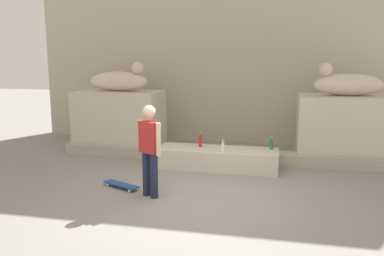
{
  "coord_description": "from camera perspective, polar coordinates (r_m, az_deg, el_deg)",
  "views": [
    {
      "loc": [
        1.35,
        -6.62,
        2.54
      ],
      "look_at": [
        -0.36,
        1.07,
        1.1
      ],
      "focal_mm": 37.73,
      "sensor_mm": 36.0,
      "label": 1
    }
  ],
  "objects": [
    {
      "name": "ground_plane",
      "position": [
        7.22,
        0.98,
        -10.24
      ],
      "size": [
        40.0,
        40.0,
        0.0
      ],
      "primitive_type": "plane",
      "color": "gray"
    },
    {
      "name": "facade_wall",
      "position": [
        11.93,
        6.2,
        14.32
      ],
      "size": [
        11.71,
        0.6,
        6.76
      ],
      "primitive_type": "cube",
      "color": "#B8AC96",
      "rests_on": "ground_plane"
    },
    {
      "name": "pedestal_left",
      "position": [
        11.06,
        -10.16,
        1.08
      ],
      "size": [
        2.24,
        1.33,
        1.58
      ],
      "primitive_type": "cube",
      "color": "beige",
      "rests_on": "ground_plane"
    },
    {
      "name": "pedestal_right",
      "position": [
        10.33,
        20.89,
        -0.09
      ],
      "size": [
        2.24,
        1.33,
        1.58
      ],
      "primitive_type": "cube",
      "color": "beige",
      "rests_on": "ground_plane"
    },
    {
      "name": "statue_reclining_left",
      "position": [
        10.93,
        -10.16,
        6.64
      ],
      "size": [
        1.6,
        0.57,
        0.78
      ],
      "rotation": [
        0.0,
        0.0,
        -0.01
      ],
      "color": "beige",
      "rests_on": "pedestal_left"
    },
    {
      "name": "statue_reclining_right",
      "position": [
        10.2,
        21.08,
        5.86
      ],
      "size": [
        1.65,
        0.74,
        0.78
      ],
      "rotation": [
        0.0,
        0.0,
        3.26
      ],
      "color": "beige",
      "rests_on": "pedestal_right"
    },
    {
      "name": "ledge_block",
      "position": [
        9.13,
        3.64,
        -4.33
      ],
      "size": [
        2.69,
        0.84,
        0.45
      ],
      "primitive_type": "cube",
      "color": "beige",
      "rests_on": "ground_plane"
    },
    {
      "name": "skater",
      "position": [
        7.21,
        -6.01,
        -2.67
      ],
      "size": [
        0.49,
        0.35,
        1.67
      ],
      "rotation": [
        0.0,
        0.0,
        5.79
      ],
      "color": "#1E233F",
      "rests_on": "ground_plane"
    },
    {
      "name": "skateboard",
      "position": [
        7.97,
        -9.99,
        -7.89
      ],
      "size": [
        0.81,
        0.51,
        0.08
      ],
      "rotation": [
        0.0,
        0.0,
        5.86
      ],
      "color": "navy",
      "rests_on": "ground_plane"
    },
    {
      "name": "bottle_red",
      "position": [
        9.22,
        1.17,
        -1.85
      ],
      "size": [
        0.08,
        0.08,
        0.33
      ],
      "color": "red",
      "rests_on": "ledge_block"
    },
    {
      "name": "bottle_green",
      "position": [
        9.15,
        11.17,
        -2.3
      ],
      "size": [
        0.08,
        0.08,
        0.28
      ],
      "color": "#1E722D",
      "rests_on": "ledge_block"
    },
    {
      "name": "bottle_clear",
      "position": [
        8.81,
        4.38,
        -2.67
      ],
      "size": [
        0.07,
        0.07,
        0.26
      ],
      "color": "silver",
      "rests_on": "ledge_block"
    },
    {
      "name": "stair_step",
      "position": [
        9.78,
        4.23,
        -3.9
      ],
      "size": [
        8.01,
        0.5,
        0.27
      ],
      "primitive_type": "cube",
      "color": "#A9A08F",
      "rests_on": "ground_plane"
    }
  ]
}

